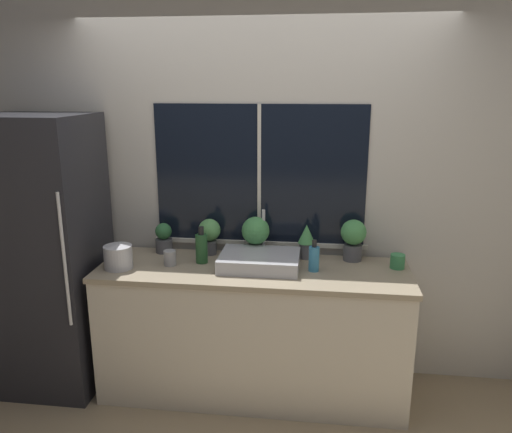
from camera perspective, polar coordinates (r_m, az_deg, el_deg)
The scene contains 16 objects.
ground_plane at distance 3.45m, azimuth -1.07°, elevation -21.94°, with size 14.00×14.00×0.00m, color #937F60.
wall_back at distance 3.52m, azimuth 0.45°, elevation 3.12°, with size 8.00×0.09×2.70m.
wall_left at distance 4.96m, azimuth -23.02°, elevation 5.38°, with size 0.06×7.00×2.70m.
counter at distance 3.47m, azimuth -0.35°, elevation -12.88°, with size 2.04×0.64×0.90m.
refrigerator at distance 3.70m, azimuth -23.09°, elevation -4.06°, with size 0.73×0.67×1.88m.
sink at distance 3.28m, azimuth 0.42°, elevation -5.03°, with size 0.52×0.43×0.33m.
potted_plant_far_left at distance 3.61m, azimuth -10.50°, elevation -2.43°, with size 0.12×0.12×0.21m.
potted_plant_left at distance 3.51m, azimuth -5.34°, elevation -1.93°, with size 0.16×0.16×0.25m.
potted_plant_center at distance 3.45m, azimuth -0.05°, elevation -1.86°, with size 0.19×0.19×0.28m.
potted_plant_right at distance 3.44m, azimuth 5.78°, elevation -2.66°, with size 0.12×0.12×0.24m.
potted_plant_far_right at distance 3.44m, azimuth 11.06°, elevation -2.36°, with size 0.17×0.17×0.28m.
soap_bottle at distance 3.23m, azimuth 6.64°, elevation -4.74°, with size 0.07×0.07×0.21m.
bottle_tall at distance 3.37m, azimuth -6.24°, elevation -3.56°, with size 0.08×0.08×0.25m.
mug_green at distance 3.39m, azimuth 15.87°, elevation -4.95°, with size 0.09×0.09×0.09m.
mug_grey at distance 3.37m, azimuth -9.80°, elevation -4.68°, with size 0.08×0.08×0.10m.
kettle at distance 3.37m, azimuth -15.47°, elevation -4.38°, with size 0.18×0.18×0.17m.
Camera 1 is at (0.41, -2.73, 2.07)m, focal length 35.00 mm.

